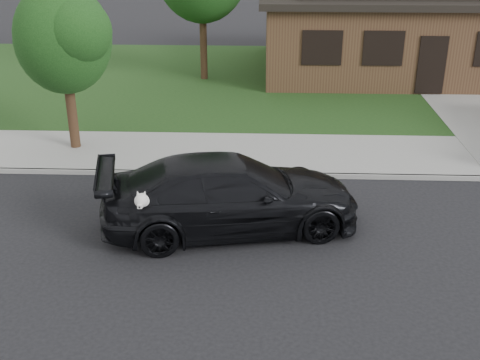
{
  "coord_description": "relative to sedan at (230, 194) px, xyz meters",
  "views": [
    {
      "loc": [
        -2.09,
        -10.88,
        6.37
      ],
      "look_at": [
        -2.56,
        0.83,
        1.1
      ],
      "focal_mm": 45.0,
      "sensor_mm": 36.0,
      "label": 1
    }
  ],
  "objects": [
    {
      "name": "ground",
      "position": [
        2.77,
        -0.72,
        -0.81
      ],
      "size": [
        120.0,
        120.0,
        0.0
      ],
      "primitive_type": "plane",
      "color": "black",
      "rests_on": "ground"
    },
    {
      "name": "tree_2",
      "position": [
        -4.61,
        4.39,
        2.46
      ],
      "size": [
        2.73,
        2.6,
        4.59
      ],
      "color": "#332114",
      "rests_on": "ground"
    },
    {
      "name": "lawn",
      "position": [
        2.77,
        12.28,
        -0.74
      ],
      "size": [
        60.0,
        13.0,
        0.13
      ],
      "primitive_type": "cube",
      "color": "#193814",
      "rests_on": "ground"
    },
    {
      "name": "sedan",
      "position": [
        0.0,
        0.0,
        0.0
      ],
      "size": [
        5.89,
        3.33,
        1.61
      ],
      "rotation": [
        0.0,
        0.0,
        1.77
      ],
      "color": "black",
      "rests_on": "ground"
    },
    {
      "name": "sidewalk",
      "position": [
        2.77,
        4.28,
        -0.75
      ],
      "size": [
        60.0,
        3.0,
        0.12
      ],
      "primitive_type": "cube",
      "color": "gray",
      "rests_on": "ground"
    },
    {
      "name": "curb",
      "position": [
        2.77,
        2.78,
        -0.75
      ],
      "size": [
        60.0,
        0.12,
        0.12
      ],
      "primitive_type": "cube",
      "color": "gray",
      "rests_on": "ground"
    },
    {
      "name": "house",
      "position": [
        6.77,
        14.27,
        1.33
      ],
      "size": [
        12.6,
        8.6,
        4.65
      ],
      "color": "#422B1C",
      "rests_on": "ground"
    }
  ]
}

